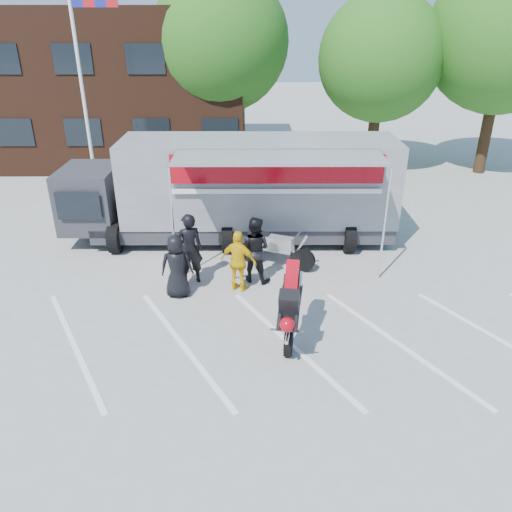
{
  "coord_description": "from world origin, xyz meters",
  "views": [
    {
      "loc": [
        -0.67,
        -8.14,
        6.59
      ],
      "look_at": [
        -0.55,
        2.84,
        1.3
      ],
      "focal_mm": 35.0,
      "sensor_mm": 36.0,
      "label": 1
    }
  ],
  "objects_px": {
    "tree_right": "(505,35)",
    "spectator_leather_b": "(189,249)",
    "flagpole": "(87,66)",
    "tree_left": "(220,42)",
    "transporter_truck": "(244,239)",
    "tree_mid": "(381,58)",
    "spectator_leather_c": "(254,250)",
    "spectator_hivis": "(239,262)",
    "parked_motorcycle": "(277,266)",
    "stunt_bike_rider": "(291,335)",
    "spectator_leather_a": "(177,266)"
  },
  "relations": [
    {
      "from": "flagpole",
      "to": "tree_left",
      "type": "distance_m",
      "value": 7.37
    },
    {
      "from": "tree_left",
      "to": "parked_motorcycle",
      "type": "xyz_separation_m",
      "value": [
        2.07,
        -11.15,
        -5.57
      ]
    },
    {
      "from": "flagpole",
      "to": "spectator_leather_a",
      "type": "relative_size",
      "value": 4.71
    },
    {
      "from": "tree_left",
      "to": "spectator_hivis",
      "type": "relative_size",
      "value": 5.12
    },
    {
      "from": "flagpole",
      "to": "transporter_truck",
      "type": "height_order",
      "value": "flagpole"
    },
    {
      "from": "spectator_leather_a",
      "to": "spectator_leather_b",
      "type": "relative_size",
      "value": 0.85
    },
    {
      "from": "tree_right",
      "to": "spectator_hivis",
      "type": "bearing_deg",
      "value": -134.87
    },
    {
      "from": "spectator_hivis",
      "to": "transporter_truck",
      "type": "bearing_deg",
      "value": -70.38
    },
    {
      "from": "tree_left",
      "to": "spectator_leather_c",
      "type": "bearing_deg",
      "value": -83.25
    },
    {
      "from": "tree_right",
      "to": "spectator_leather_a",
      "type": "height_order",
      "value": "tree_right"
    },
    {
      "from": "parked_motorcycle",
      "to": "transporter_truck",
      "type": "bearing_deg",
      "value": 49.1
    },
    {
      "from": "stunt_bike_rider",
      "to": "tree_right",
      "type": "bearing_deg",
      "value": 62.7
    },
    {
      "from": "flagpole",
      "to": "spectator_leather_b",
      "type": "relative_size",
      "value": 4.01
    },
    {
      "from": "tree_mid",
      "to": "spectator_leather_c",
      "type": "height_order",
      "value": "tree_mid"
    },
    {
      "from": "parked_motorcycle",
      "to": "tree_right",
      "type": "bearing_deg",
      "value": -22.97
    },
    {
      "from": "stunt_bike_rider",
      "to": "parked_motorcycle",
      "type": "bearing_deg",
      "value": 102.04
    },
    {
      "from": "parked_motorcycle",
      "to": "spectator_leather_c",
      "type": "bearing_deg",
      "value": 164.41
    },
    {
      "from": "spectator_leather_a",
      "to": "spectator_leather_b",
      "type": "height_order",
      "value": "spectator_leather_b"
    },
    {
      "from": "spectator_leather_a",
      "to": "flagpole",
      "type": "bearing_deg",
      "value": -64.75
    },
    {
      "from": "tree_left",
      "to": "transporter_truck",
      "type": "bearing_deg",
      "value": -83.23
    },
    {
      "from": "tree_mid",
      "to": "spectator_hivis",
      "type": "distance_m",
      "value": 13.64
    },
    {
      "from": "spectator_leather_c",
      "to": "spectator_hivis",
      "type": "relative_size",
      "value": 1.09
    },
    {
      "from": "transporter_truck",
      "to": "tree_mid",
      "type": "bearing_deg",
      "value": 54.43
    },
    {
      "from": "tree_right",
      "to": "transporter_truck",
      "type": "height_order",
      "value": "tree_right"
    },
    {
      "from": "stunt_bike_rider",
      "to": "spectator_leather_b",
      "type": "bearing_deg",
      "value": 144.44
    },
    {
      "from": "transporter_truck",
      "to": "spectator_hivis",
      "type": "distance_m",
      "value": 3.5
    },
    {
      "from": "tree_right",
      "to": "parked_motorcycle",
      "type": "height_order",
      "value": "tree_right"
    },
    {
      "from": "parked_motorcycle",
      "to": "spectator_leather_c",
      "type": "distance_m",
      "value": 1.4
    },
    {
      "from": "tree_mid",
      "to": "spectator_leather_c",
      "type": "bearing_deg",
      "value": -116.94
    },
    {
      "from": "tree_right",
      "to": "spectator_leather_c",
      "type": "height_order",
      "value": "tree_right"
    },
    {
      "from": "tree_right",
      "to": "spectator_hivis",
      "type": "distance_m",
      "value": 16.38
    },
    {
      "from": "flagpole",
      "to": "tree_left",
      "type": "relative_size",
      "value": 0.93
    },
    {
      "from": "spectator_leather_c",
      "to": "stunt_bike_rider",
      "type": "bearing_deg",
      "value": 126.86
    },
    {
      "from": "tree_right",
      "to": "spectator_leather_b",
      "type": "height_order",
      "value": "tree_right"
    },
    {
      "from": "transporter_truck",
      "to": "tree_right",
      "type": "bearing_deg",
      "value": 35.42
    },
    {
      "from": "flagpole",
      "to": "parked_motorcycle",
      "type": "height_order",
      "value": "flagpole"
    },
    {
      "from": "spectator_leather_b",
      "to": "spectator_leather_c",
      "type": "relative_size",
      "value": 1.08
    },
    {
      "from": "transporter_truck",
      "to": "stunt_bike_rider",
      "type": "bearing_deg",
      "value": -77.73
    },
    {
      "from": "stunt_bike_rider",
      "to": "spectator_hivis",
      "type": "xyz_separation_m",
      "value": [
        -1.24,
        2.1,
        0.84
      ]
    },
    {
      "from": "tree_mid",
      "to": "parked_motorcycle",
      "type": "bearing_deg",
      "value": -115.88
    },
    {
      "from": "transporter_truck",
      "to": "spectator_leather_c",
      "type": "bearing_deg",
      "value": -82.93
    },
    {
      "from": "spectator_leather_c",
      "to": "spectator_hivis",
      "type": "xyz_separation_m",
      "value": [
        -0.41,
        -0.56,
        -0.08
      ]
    },
    {
      "from": "spectator_leather_b",
      "to": "tree_left",
      "type": "bearing_deg",
      "value": -112.01
    },
    {
      "from": "tree_left",
      "to": "tree_mid",
      "type": "bearing_deg",
      "value": -8.13
    },
    {
      "from": "tree_left",
      "to": "spectator_leather_c",
      "type": "distance_m",
      "value": 12.93
    },
    {
      "from": "transporter_truck",
      "to": "stunt_bike_rider",
      "type": "distance_m",
      "value": 5.61
    },
    {
      "from": "stunt_bike_rider",
      "to": "tree_left",
      "type": "bearing_deg",
      "value": 108.01
    },
    {
      "from": "tree_left",
      "to": "spectator_leather_c",
      "type": "xyz_separation_m",
      "value": [
        1.42,
        -11.98,
        -4.64
      ]
    },
    {
      "from": "spectator_leather_a",
      "to": "spectator_hivis",
      "type": "height_order",
      "value": "spectator_leather_a"
    },
    {
      "from": "tree_mid",
      "to": "spectator_leather_b",
      "type": "distance_m",
      "value": 13.86
    }
  ]
}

